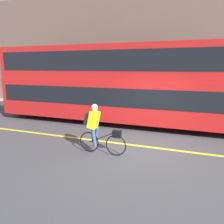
{
  "coord_description": "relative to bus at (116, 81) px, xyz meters",
  "views": [
    {
      "loc": [
        1.42,
        -6.9,
        2.77
      ],
      "look_at": [
        -1.45,
        0.98,
        1.0
      ],
      "focal_mm": 35.0,
      "sensor_mm": 36.0,
      "label": 1
    }
  ],
  "objects": [
    {
      "name": "ground_plane",
      "position": [
        2.03,
        -3.13,
        -2.06
      ],
      "size": [
        80.0,
        80.0,
        0.0
      ],
      "primitive_type": "plane",
      "color": "#424244"
    },
    {
      "name": "cyclist_on_bike",
      "position": [
        0.72,
        -3.92,
        -1.19
      ],
      "size": [
        1.6,
        0.32,
        1.61
      ],
      "color": "black",
      "rests_on": "ground_plane"
    },
    {
      "name": "street_sign_post",
      "position": [
        0.25,
        2.53,
        -0.56
      ],
      "size": [
        0.36,
        0.09,
        2.47
      ],
      "color": "#59595B",
      "rests_on": "sidewalk_curb"
    },
    {
      "name": "bus",
      "position": [
        0.0,
        0.0,
        0.0
      ],
      "size": [
        11.84,
        2.49,
        3.71
      ],
      "color": "black",
      "rests_on": "ground_plane"
    },
    {
      "name": "building_facade",
      "position": [
        2.03,
        4.02,
        1.73
      ],
      "size": [
        60.0,
        0.3,
        7.58
      ],
      "color": "brown",
      "rests_on": "ground_plane"
    },
    {
      "name": "trash_bin",
      "position": [
        1.08,
        2.54,
        -1.54
      ],
      "size": [
        0.46,
        0.46,
        0.81
      ],
      "color": "#194C23",
      "rests_on": "sidewalk_curb"
    },
    {
      "name": "road_center_line",
      "position": [
        2.03,
        -2.84,
        -2.06
      ],
      "size": [
        50.0,
        0.14,
        0.01
      ],
      "primitive_type": "cube",
      "color": "yellow",
      "rests_on": "ground_plane"
    },
    {
      "name": "sidewalk_curb",
      "position": [
        2.03,
        2.66,
        -2.0
      ],
      "size": [
        60.0,
        2.42,
        0.12
      ],
      "color": "#A8A399",
      "rests_on": "ground_plane"
    }
  ]
}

